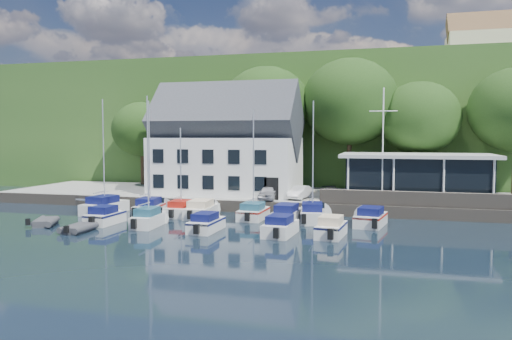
% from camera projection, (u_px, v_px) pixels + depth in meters
% --- Properties ---
extents(ground, '(180.00, 180.00, 0.00)m').
position_uv_depth(ground, '(250.00, 240.00, 32.21)').
color(ground, black).
rests_on(ground, ground).
extents(quay, '(60.00, 13.00, 1.00)m').
position_uv_depth(quay, '(298.00, 199.00, 49.05)').
color(quay, '#9B9A95').
rests_on(quay, ground).
extents(quay_face, '(60.00, 0.30, 1.00)m').
position_uv_depth(quay_face, '(284.00, 208.00, 42.78)').
color(quay_face, '#5B5248').
rests_on(quay_face, ground).
extents(hillside, '(160.00, 75.00, 16.00)m').
position_uv_depth(hillside, '(341.00, 128.00, 91.43)').
color(hillside, '#294E1D').
rests_on(hillside, ground).
extents(field_patch, '(50.00, 30.00, 0.30)m').
position_uv_depth(field_patch, '(387.00, 87.00, 96.53)').
color(field_patch, olive).
rests_on(field_patch, hillside).
extents(farmhouse, '(10.40, 7.00, 8.20)m').
position_uv_depth(farmhouse, '(482.00, 47.00, 75.32)').
color(farmhouse, beige).
rests_on(farmhouse, hillside).
extents(harbor_building, '(14.40, 8.20, 8.70)m').
position_uv_depth(harbor_building, '(227.00, 149.00, 49.54)').
color(harbor_building, white).
rests_on(harbor_building, quay).
extents(club_pavilion, '(13.20, 7.20, 4.10)m').
position_uv_depth(club_pavilion, '(416.00, 177.00, 44.61)').
color(club_pavilion, black).
rests_on(club_pavilion, quay).
extents(seawall, '(18.00, 0.50, 1.20)m').
position_uv_depth(seawall, '(432.00, 200.00, 40.02)').
color(seawall, '#5B5248').
rests_on(seawall, quay).
extents(gangway, '(1.20, 6.00, 1.40)m').
position_uv_depth(gangway, '(101.00, 210.00, 45.12)').
color(gangway, silver).
rests_on(gangway, ground).
extents(car_silver, '(1.67, 3.74, 1.25)m').
position_uv_depth(car_silver, '(268.00, 193.00, 44.65)').
color(car_silver, silver).
rests_on(car_silver, quay).
extents(car_white, '(1.89, 3.74, 1.18)m').
position_uv_depth(car_white, '(300.00, 192.00, 45.22)').
color(car_white, silver).
rests_on(car_white, quay).
extents(car_dgrey, '(2.59, 4.08, 1.10)m').
position_uv_depth(car_dgrey, '(332.00, 194.00, 44.40)').
color(car_dgrey, '#2C2D31').
rests_on(car_dgrey, quay).
extents(car_blue, '(2.60, 3.99, 1.27)m').
position_uv_depth(car_blue, '(352.00, 194.00, 43.60)').
color(car_blue, navy).
rests_on(car_blue, quay).
extents(flagpole, '(2.34, 0.20, 9.76)m').
position_uv_depth(flagpole, '(383.00, 146.00, 42.26)').
color(flagpole, white).
rests_on(flagpole, quay).
extents(tree_0, '(7.04, 7.04, 9.62)m').
position_uv_depth(tree_0, '(142.00, 143.00, 58.14)').
color(tree_0, '#16340F').
rests_on(tree_0, quay).
extents(tree_1, '(8.35, 8.35, 11.41)m').
position_uv_depth(tree_1, '(196.00, 136.00, 56.27)').
color(tree_1, '#16340F').
rests_on(tree_1, quay).
extents(tree_2, '(9.62, 9.62, 13.15)m').
position_uv_depth(tree_2, '(266.00, 128.00, 53.85)').
color(tree_2, '#16340F').
rests_on(tree_2, quay).
extents(tree_3, '(10.10, 10.10, 13.80)m').
position_uv_depth(tree_3, '(350.00, 124.00, 52.40)').
color(tree_3, '#16340F').
rests_on(tree_3, quay).
extents(tree_4, '(8.16, 8.16, 11.15)m').
position_uv_depth(tree_4, '(419.00, 137.00, 50.19)').
color(tree_4, '#16340F').
rests_on(tree_4, quay).
extents(boat_r1_0, '(2.85, 6.63, 9.54)m').
position_uv_depth(boat_r1_0, '(104.00, 158.00, 42.83)').
color(boat_r1_0, silver).
rests_on(boat_r1_0, ground).
extents(boat_r1_1, '(2.77, 5.97, 9.13)m').
position_uv_depth(boat_r1_1, '(149.00, 161.00, 41.97)').
color(boat_r1_1, silver).
rests_on(boat_r1_1, ground).
extents(boat_r1_2, '(1.84, 5.20, 8.22)m').
position_uv_depth(boat_r1_2, '(181.00, 167.00, 41.49)').
color(boat_r1_2, silver).
rests_on(boat_r1_2, ground).
extents(boat_r1_3, '(2.33, 6.22, 1.45)m').
position_uv_depth(boat_r1_3, '(202.00, 208.00, 41.25)').
color(boat_r1_3, silver).
rests_on(boat_r1_3, ground).
extents(boat_r1_4, '(2.16, 5.27, 8.33)m').
position_uv_depth(boat_r1_4, '(253.00, 168.00, 39.93)').
color(boat_r1_4, silver).
rests_on(boat_r1_4, ground).
extents(boat_r1_5, '(2.22, 6.10, 1.42)m').
position_uv_depth(boat_r1_5, '(287.00, 213.00, 39.05)').
color(boat_r1_5, silver).
rests_on(boat_r1_5, ground).
extents(boat_r1_6, '(2.83, 5.88, 9.41)m').
position_uv_depth(boat_r1_6, '(313.00, 162.00, 38.58)').
color(boat_r1_6, silver).
rests_on(boat_r1_6, ground).
extents(boat_r1_7, '(2.92, 5.63, 1.45)m').
position_uv_depth(boat_r1_7, '(371.00, 216.00, 37.17)').
color(boat_r1_7, silver).
rests_on(boat_r1_7, ground).
extents(boat_r2_0, '(2.05, 4.85, 1.41)m').
position_uv_depth(boat_r2_0, '(105.00, 215.00, 38.03)').
color(boat_r2_0, silver).
rests_on(boat_r2_0, ground).
extents(boat_r2_1, '(2.03, 5.43, 8.75)m').
position_uv_depth(boat_r2_1, '(148.00, 168.00, 36.70)').
color(boat_r2_1, silver).
rests_on(boat_r2_1, ground).
extents(boat_r2_2, '(1.92, 5.23, 1.35)m').
position_uv_depth(boat_r2_2, '(206.00, 222.00, 35.15)').
color(boat_r2_2, silver).
rests_on(boat_r2_2, ground).
extents(boat_r2_3, '(2.30, 5.21, 1.41)m').
position_uv_depth(boat_r2_3, '(280.00, 225.00, 33.71)').
color(boat_r2_3, silver).
rests_on(boat_r2_3, ground).
extents(boat_r2_4, '(2.20, 4.94, 1.43)m').
position_uv_depth(boat_r2_4, '(331.00, 226.00, 33.22)').
color(boat_r2_4, silver).
rests_on(boat_r2_4, ground).
extents(dinghy_0, '(2.77, 3.37, 0.68)m').
position_uv_depth(dinghy_0, '(46.00, 221.00, 37.49)').
color(dinghy_0, '#343438').
rests_on(dinghy_0, ground).
extents(dinghy_1, '(1.73, 2.85, 0.66)m').
position_uv_depth(dinghy_1, '(78.00, 227.00, 34.93)').
color(dinghy_1, '#343438').
rests_on(dinghy_1, ground).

